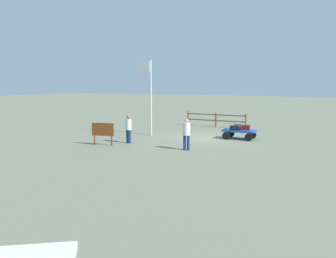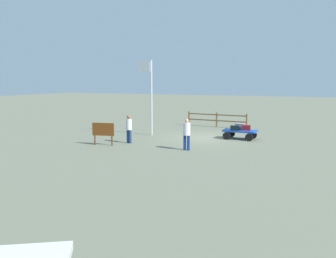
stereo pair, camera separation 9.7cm
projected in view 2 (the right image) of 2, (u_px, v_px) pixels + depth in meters
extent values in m
plane|color=slate|center=(207.00, 138.00, 22.06)|extent=(120.00, 120.00, 0.00)
cube|color=blue|center=(240.00, 131.00, 21.45)|extent=(1.97, 1.06, 0.10)
cube|color=blue|center=(225.00, 130.00, 21.85)|extent=(0.12, 0.94, 0.10)
cylinder|color=black|center=(227.00, 136.00, 21.33)|extent=(0.46, 0.14, 0.45)
cylinder|color=black|center=(231.00, 133.00, 22.24)|extent=(0.46, 0.14, 0.45)
cylinder|color=black|center=(249.00, 137.00, 20.74)|extent=(0.46, 0.14, 0.45)
cylinder|color=black|center=(253.00, 135.00, 21.65)|extent=(0.46, 0.14, 0.45)
cube|color=gray|center=(240.00, 126.00, 21.62)|extent=(0.57, 0.40, 0.38)
cube|color=black|center=(235.00, 128.00, 21.34)|extent=(0.59, 0.48, 0.27)
cube|color=maroon|center=(246.00, 128.00, 21.32)|extent=(0.50, 0.35, 0.31)
cylinder|color=navy|center=(188.00, 143.00, 18.04)|extent=(0.14, 0.14, 0.77)
cylinder|color=navy|center=(185.00, 143.00, 18.12)|extent=(0.14, 0.14, 0.77)
cylinder|color=silver|center=(187.00, 129.00, 17.99)|extent=(0.37, 0.37, 0.63)
sphere|color=tan|center=(187.00, 121.00, 17.93)|extent=(0.20, 0.20, 0.20)
cylinder|color=navy|center=(130.00, 137.00, 20.05)|extent=(0.14, 0.14, 0.76)
cylinder|color=navy|center=(128.00, 136.00, 20.17)|extent=(0.14, 0.14, 0.76)
cylinder|color=silver|center=(129.00, 124.00, 20.02)|extent=(0.39, 0.39, 0.61)
sphere|color=#845D46|center=(129.00, 117.00, 19.96)|extent=(0.24, 0.24, 0.24)
cylinder|color=silver|center=(152.00, 98.00, 22.80)|extent=(0.10, 0.10, 4.80)
cube|color=white|center=(144.00, 67.00, 22.75)|extent=(0.97, 0.16, 0.64)
cylinder|color=#4C3319|center=(112.00, 141.00, 19.37)|extent=(0.08, 0.08, 0.53)
cylinder|color=#4C3319|center=(95.00, 140.00, 19.56)|extent=(0.08, 0.08, 0.53)
cube|color=#5F3111|center=(103.00, 129.00, 19.38)|extent=(1.22, 0.32, 0.70)
cylinder|color=brown|center=(247.00, 122.00, 25.82)|extent=(0.12, 0.12, 1.11)
cylinder|color=brown|center=(217.00, 120.00, 26.90)|extent=(0.12, 0.12, 1.11)
cylinder|color=brown|center=(189.00, 118.00, 27.97)|extent=(0.12, 0.12, 1.11)
cube|color=brown|center=(217.00, 115.00, 26.84)|extent=(4.59, 0.43, 0.08)
cube|color=brown|center=(217.00, 121.00, 26.90)|extent=(4.59, 0.43, 0.08)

